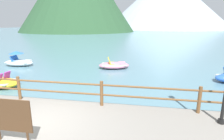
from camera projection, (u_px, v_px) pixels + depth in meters
The scene contains 6 objects.
ground_plane at pixel (132, 38), 44.05m from camera, with size 200.00×200.00×0.00m, color slate.
dock_railing at pixel (58, 88), 7.11m from camera, with size 23.92×0.12×0.95m.
sign_board at pixel (10, 116), 4.67m from camera, with size 1.18×0.06×1.19m.
pedal_boat_0 at pixel (114, 65), 14.31m from camera, with size 2.58×1.91×0.82m.
pedal_boat_2 at pixel (18, 61), 15.15m from camera, with size 2.42×1.34×1.21m.
distant_peak at pixel (166, 1), 110.34m from camera, with size 72.96×72.96×32.39m, color #9EADBC.
Camera 1 is at (3.20, -4.71, 3.40)m, focal length 29.73 mm.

